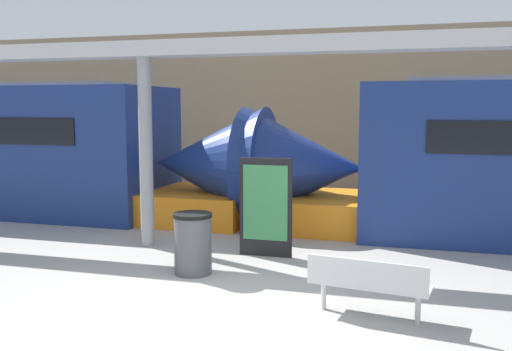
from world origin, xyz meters
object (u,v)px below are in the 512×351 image
(trash_bin, at_px, (193,243))
(bench_near, at_px, (368,282))
(poster_board, at_px, (266,207))
(support_column_near, at_px, (146,153))

(trash_bin, bearing_deg, bench_near, -22.80)
(bench_near, bearing_deg, poster_board, 137.44)
(bench_near, relative_size, trash_bin, 1.60)
(bench_near, xyz_separation_m, support_column_near, (-4.37, 2.68, 1.30))
(bench_near, relative_size, support_column_near, 0.44)
(trash_bin, xyz_separation_m, support_column_near, (-1.54, 1.48, 1.28))
(trash_bin, height_order, support_column_near, support_column_near)
(poster_board, relative_size, support_column_near, 0.49)
(poster_board, bearing_deg, bench_near, -51.69)
(bench_near, bearing_deg, trash_bin, 166.33)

